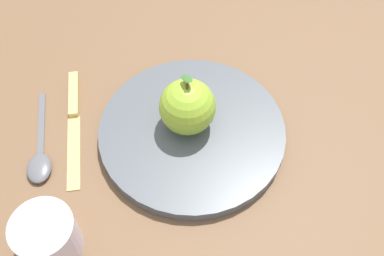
% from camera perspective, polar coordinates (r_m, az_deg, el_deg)
% --- Properties ---
extents(ground_plane, '(2.40, 2.40, 0.00)m').
position_cam_1_polar(ground_plane, '(0.69, -3.20, -0.39)').
color(ground_plane, brown).
extents(dinner_plate, '(0.27, 0.27, 0.02)m').
position_cam_1_polar(dinner_plate, '(0.67, -0.00, -0.46)').
color(dinner_plate, '#4C5156').
rests_on(dinner_plate, ground_plane).
extents(apple, '(0.08, 0.08, 0.09)m').
position_cam_1_polar(apple, '(0.64, -0.56, 2.52)').
color(apple, '#8CB22D').
rests_on(apple, dinner_plate).
extents(cup, '(0.08, 0.08, 0.06)m').
position_cam_1_polar(cup, '(0.60, -17.40, -12.45)').
color(cup, silver).
rests_on(cup, ground_plane).
extents(knife, '(0.21, 0.04, 0.01)m').
position_cam_1_polar(knife, '(0.72, -14.28, 1.39)').
color(knife, '#D8B766').
rests_on(knife, ground_plane).
extents(spoon, '(0.16, 0.04, 0.01)m').
position_cam_1_polar(spoon, '(0.69, -18.15, -3.55)').
color(spoon, '#59595E').
rests_on(spoon, ground_plane).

